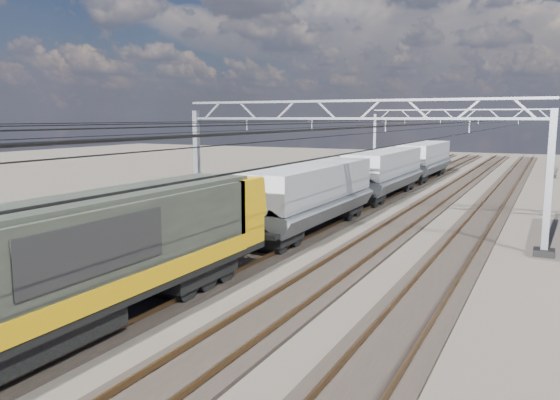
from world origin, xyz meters
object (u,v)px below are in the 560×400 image
at_px(hopper_wagon_mid, 384,170).
at_px(hopper_wagon_third, 424,158).
at_px(catenary_gantry_far, 458,139).
at_px(locomotive, 30,273).
at_px(hopper_wagon_lead, 311,192).
at_px(catenary_gantry_mid, 347,162).

distance_m(hopper_wagon_mid, hopper_wagon_third, 14.20).
distance_m(catenary_gantry_far, locomotive, 53.89).
height_order(catenary_gantry_far, hopper_wagon_lead, catenary_gantry_far).
bearing_deg(hopper_wagon_lead, locomotive, -90.00).
relative_size(hopper_wagon_lead, hopper_wagon_mid, 1.00).
relative_size(catenary_gantry_far, hopper_wagon_mid, 1.53).
bearing_deg(catenary_gantry_far, catenary_gantry_mid, -90.00).
bearing_deg(hopper_wagon_mid, catenary_gantry_mid, -81.91).
distance_m(catenary_gantry_mid, locomotive, 18.01).
height_order(locomotive, hopper_wagon_mid, locomotive).
relative_size(catenary_gantry_mid, hopper_wagon_mid, 1.53).
xyz_separation_m(catenary_gantry_far, hopper_wagon_third, (-2.00, -7.73, -1.67)).
bearing_deg(catenary_gantry_far, hopper_wagon_mid, -95.21).
relative_size(locomotive, hopper_wagon_lead, 1.62).
xyz_separation_m(locomotive, hopper_wagon_mid, (-0.00, 31.90, -0.09)).
height_order(catenary_gantry_mid, locomotive, catenary_gantry_mid).
distance_m(hopper_wagon_lead, hopper_wagon_mid, 14.20).
xyz_separation_m(hopper_wagon_mid, hopper_wagon_third, (0.00, 14.20, 0.00)).
height_order(catenary_gantry_far, hopper_wagon_mid, catenary_gantry_far).
bearing_deg(hopper_wagon_lead, catenary_gantry_mid, 3.84).
bearing_deg(catenary_gantry_mid, hopper_wagon_lead, -176.16).
relative_size(locomotive, hopper_wagon_mid, 1.62).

